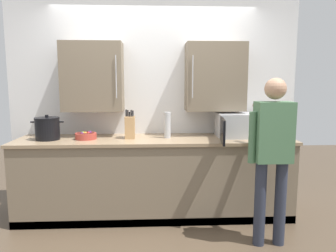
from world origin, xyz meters
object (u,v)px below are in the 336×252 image
object	(u,v)px
microwave_oven	(240,125)
person_figure	(272,147)
fruit_bowl	(86,135)
knife_block	(130,127)
thermos_flask	(167,125)
stock_pot	(47,129)

from	to	relation	value
microwave_oven	person_figure	size ratio (longest dim) A/B	0.50
fruit_bowl	knife_block	size ratio (longest dim) A/B	0.71
thermos_flask	person_figure	distance (m)	1.23
stock_pot	thermos_flask	xyz separation A→B (m)	(1.37, 0.05, 0.03)
fruit_bowl	thermos_flask	distance (m)	0.95
fruit_bowl	person_figure	size ratio (longest dim) A/B	0.15
thermos_flask	person_figure	xyz separation A→B (m)	(0.96, -0.77, -0.12)
microwave_oven	knife_block	bearing A→B (deg)	-179.04
thermos_flask	person_figure	bearing A→B (deg)	-38.71
thermos_flask	person_figure	size ratio (longest dim) A/B	0.19
knife_block	thermos_flask	xyz separation A→B (m)	(0.44, 0.00, 0.02)
microwave_oven	fruit_bowl	bearing A→B (deg)	-178.40
knife_block	stock_pot	bearing A→B (deg)	-177.38
fruit_bowl	thermos_flask	world-z (taller)	thermos_flask
stock_pot	thermos_flask	size ratio (longest dim) A/B	1.21
knife_block	person_figure	size ratio (longest dim) A/B	0.21
knife_block	thermos_flask	size ratio (longest dim) A/B	1.11
stock_pot	fruit_bowl	xyz separation A→B (m)	(0.43, 0.01, -0.09)
microwave_oven	thermos_flask	world-z (taller)	thermos_flask
stock_pot	thermos_flask	bearing A→B (deg)	1.92
person_figure	thermos_flask	bearing A→B (deg)	141.29
microwave_oven	fruit_bowl	world-z (taller)	microwave_oven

